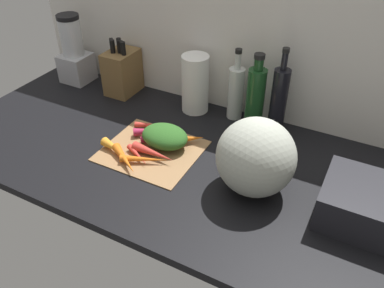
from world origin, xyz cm
name	(u,v)px	position (x,y,z in cm)	size (l,w,h in cm)	color
ground_plane	(171,155)	(0.00, 0.00, -1.50)	(170.00, 80.00, 3.00)	black
wall_back	(220,34)	(0.00, 38.50, 30.00)	(170.00, 3.00, 60.00)	silver
cutting_board	(152,150)	(-6.25, -3.04, 0.40)	(33.02, 29.50, 0.80)	#997047
carrot_0	(153,153)	(-3.44, -6.38, 2.52)	(3.43, 3.43, 16.04)	red
carrot_1	(167,132)	(-5.96, 7.28, 2.25)	(2.90, 2.90, 10.35)	red
carrot_2	(114,147)	(-17.30, -10.06, 2.49)	(3.38, 3.38, 10.61)	orange
carrot_3	(188,139)	(3.34, 6.60, 2.54)	(3.47, 3.47, 11.23)	orange
carrot_4	(138,155)	(-7.91, -9.20, 1.85)	(2.09, 2.09, 12.16)	red
carrot_5	(150,125)	(-14.17, 8.58, 1.90)	(2.20, 2.20, 11.83)	red
carrot_6	(144,159)	(-4.57, -10.32, 2.07)	(2.54, 2.54, 16.24)	orange
carrot_7	(155,138)	(-7.95, 2.36, 1.98)	(2.36, 2.36, 10.82)	#B2264C
carrot_8	(125,159)	(-10.20, -13.57, 2.39)	(3.18, 3.18, 15.75)	orange
carrot_9	(152,131)	(-11.13, 4.95, 2.30)	(3.00, 3.00, 13.61)	#B2264C
carrot_greens_pile	(165,136)	(-3.44, 1.63, 4.42)	(17.13, 13.18, 7.25)	#2D6023
winter_squash	(256,157)	(32.11, -4.52, 12.28)	(24.10, 23.29, 24.57)	#B2B7A8
knife_block	(122,71)	(-40.70, 28.55, 9.72)	(11.28, 15.17, 24.18)	brown
blender_appliance	(74,54)	(-66.06, 27.79, 13.13)	(12.55, 12.55, 30.56)	#B2B2B7
paper_towel_roll	(195,84)	(-5.78, 29.50, 11.75)	(10.79, 10.79, 23.51)	white
bottle_0	(236,92)	(10.56, 31.98, 11.12)	(6.08, 6.08, 28.59)	silver
bottle_1	(255,98)	(20.06, 27.23, 13.14)	(6.84, 6.84, 30.38)	#19421E
bottle_2	(278,102)	(28.51, 28.08, 13.67)	(5.94, 5.94, 33.83)	black
dish_rack	(363,204)	(63.79, -2.29, 5.71)	(22.95, 22.10, 11.42)	black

